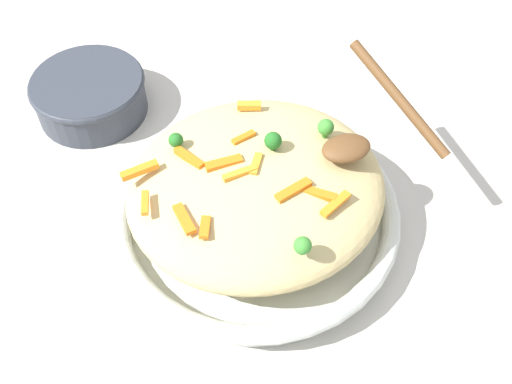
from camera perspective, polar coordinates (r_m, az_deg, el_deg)
name	(u,v)px	position (r m, az deg, el deg)	size (l,w,h in m)	color
ground_plane	(256,228)	(0.74, 0.00, -3.48)	(2.40, 2.40, 0.00)	beige
serving_bowl	(256,215)	(0.72, 0.00, -2.26)	(0.34, 0.34, 0.05)	silver
pasta_mound	(256,187)	(0.68, 0.00, 0.45)	(0.30, 0.28, 0.08)	#D1BA7A
carrot_piece_0	(184,219)	(0.61, -6.92, -2.58)	(0.04, 0.01, 0.01)	orange
carrot_piece_1	(140,170)	(0.66, -11.13, 2.06)	(0.04, 0.01, 0.01)	orange
carrot_piece_2	(224,163)	(0.65, -3.11, 2.76)	(0.04, 0.01, 0.01)	orange
carrot_piece_3	(336,204)	(0.62, 7.65, -1.14)	(0.04, 0.01, 0.01)	orange
carrot_piece_4	(240,173)	(0.64, -1.54, 1.82)	(0.04, 0.01, 0.01)	orange
carrot_piece_5	(205,227)	(0.60, -4.93, -3.39)	(0.03, 0.01, 0.01)	orange
carrot_piece_6	(293,190)	(0.62, 3.61, 0.18)	(0.04, 0.01, 0.01)	orange
carrot_piece_7	(245,137)	(0.67, -1.02, 5.28)	(0.03, 0.01, 0.01)	orange
carrot_piece_8	(318,193)	(0.63, 6.00, -0.12)	(0.04, 0.01, 0.01)	orange
carrot_piece_9	(145,203)	(0.63, -10.61, -1.03)	(0.03, 0.01, 0.01)	orange
carrot_piece_10	(258,162)	(0.65, 0.17, 2.94)	(0.03, 0.01, 0.01)	orange
carrot_piece_11	(249,106)	(0.72, -0.66, 8.31)	(0.03, 0.01, 0.01)	orange
carrot_piece_12	(189,158)	(0.66, -6.45, 3.28)	(0.04, 0.01, 0.01)	orange
broccoli_floret_0	(326,127)	(0.68, 6.72, 6.18)	(0.02, 0.02, 0.02)	#377928
broccoli_floret_1	(176,140)	(0.67, -7.70, 4.95)	(0.02, 0.02, 0.02)	#205B1C
broccoli_floret_2	(303,246)	(0.58, 4.50, -5.17)	(0.02, 0.02, 0.02)	#377928
broccoli_floret_3	(273,141)	(0.65, 1.65, 4.93)	(0.02, 0.02, 0.03)	#205B1C
serving_spoon	(366,130)	(0.67, 10.51, 5.90)	(0.13, 0.15, 0.07)	brown
companion_bowl	(90,93)	(0.89, -15.70, 9.13)	(0.16, 0.16, 0.06)	#333842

